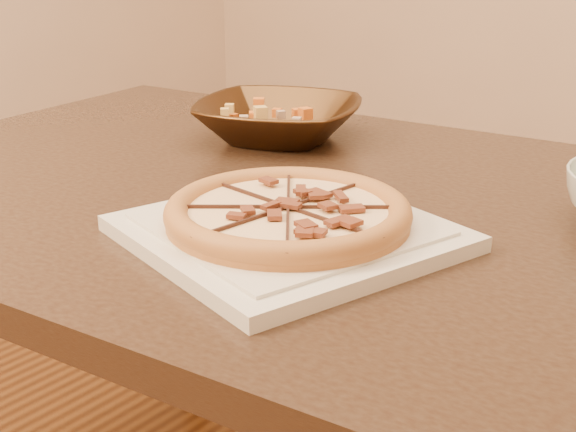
% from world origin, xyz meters
% --- Properties ---
extents(dining_table, '(1.47, 1.04, 0.75)m').
position_xyz_m(dining_table, '(0.01, 0.03, 0.65)').
color(dining_table, '#342519').
rests_on(dining_table, floor).
extents(plate, '(0.39, 0.39, 0.02)m').
position_xyz_m(plate, '(0.10, -0.13, 0.76)').
color(plate, beige).
rests_on(plate, dining_table).
extents(pizza, '(0.28, 0.28, 0.03)m').
position_xyz_m(pizza, '(0.10, -0.13, 0.78)').
color(pizza, '#A96B40').
rests_on(pizza, plate).
extents(bronze_bowl, '(0.35, 0.35, 0.07)m').
position_xyz_m(bronze_bowl, '(-0.19, 0.21, 0.78)').
color(bronze_bowl, '#3E2713').
rests_on(bronze_bowl, dining_table).
extents(mixed_dish, '(0.10, 0.13, 0.03)m').
position_xyz_m(mixed_dish, '(-0.19, 0.21, 0.83)').
color(mixed_dish, tan).
rests_on(mixed_dish, bronze_bowl).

